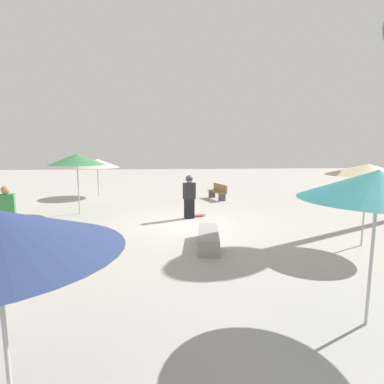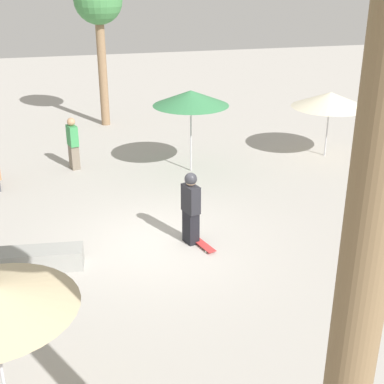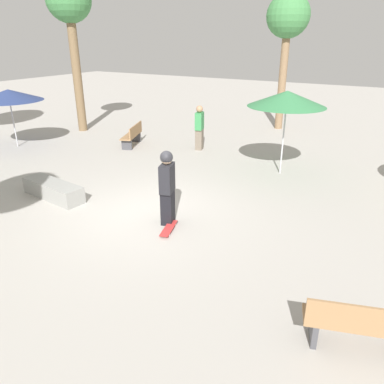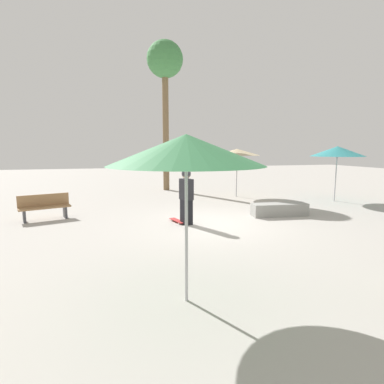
{
  "view_description": "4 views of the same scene",
  "coord_description": "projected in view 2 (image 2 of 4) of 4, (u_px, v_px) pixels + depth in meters",
  "views": [
    {
      "loc": [
        11.13,
        -0.68,
        2.81
      ],
      "look_at": [
        -0.8,
        0.25,
        1.07
      ],
      "focal_mm": 28.0,
      "sensor_mm": 36.0,
      "label": 1
    },
    {
      "loc": [
        2.04,
        11.0,
        6.03
      ],
      "look_at": [
        -0.82,
        -0.11,
        1.18
      ],
      "focal_mm": 50.0,
      "sensor_mm": 36.0,
      "label": 2
    },
    {
      "loc": [
        -5.16,
        6.66,
        4.07
      ],
      "look_at": [
        -1.28,
        -0.05,
        0.83
      ],
      "focal_mm": 35.0,
      "sensor_mm": 36.0,
      "label": 3
    },
    {
      "loc": [
        -3.03,
        -8.86,
        2.37
      ],
      "look_at": [
        -0.44,
        0.51,
        0.97
      ],
      "focal_mm": 28.0,
      "sensor_mm": 36.0,
      "label": 4
    }
  ],
  "objects": [
    {
      "name": "shade_umbrella_green",
      "position": [
        191.0,
        98.0,
        16.23
      ],
      "size": [
        2.34,
        2.34,
        2.59
      ],
      "color": "#B7B7BC",
      "rests_on": "ground_plane"
    },
    {
      "name": "palm_tree_center_right",
      "position": [
        98.0,
        5.0,
        20.33
      ],
      "size": [
        1.87,
        1.87,
        5.82
      ],
      "color": "#896B4C",
      "rests_on": "ground_plane"
    },
    {
      "name": "concrete_ledge",
      "position": [
        36.0,
        259.0,
        11.5
      ],
      "size": [
        2.04,
        0.79,
        0.44
      ],
      "rotation": [
        0.0,
        0.0,
        3.03
      ],
      "color": "gray",
      "rests_on": "ground_plane"
    },
    {
      "name": "skater_main",
      "position": [
        191.0,
        206.0,
        12.31
      ],
      "size": [
        0.39,
        0.52,
        1.76
      ],
      "rotation": [
        0.0,
        0.0,
        1.88
      ],
      "color": "black",
      "rests_on": "ground_plane"
    },
    {
      "name": "skateboard",
      "position": [
        204.0,
        245.0,
        12.43
      ],
      "size": [
        0.42,
        0.82,
        0.07
      ],
      "rotation": [
        0.0,
        0.0,
        1.86
      ],
      "color": "red",
      "rests_on": "ground_plane"
    },
    {
      "name": "bystander_watching",
      "position": [
        73.0,
        144.0,
        16.99
      ],
      "size": [
        0.37,
        0.51,
        1.68
      ],
      "rotation": [
        0.0,
        0.0,
        4.98
      ],
      "color": "#726656",
      "rests_on": "ground_plane"
    },
    {
      "name": "shade_umbrella_cream",
      "position": [
        330.0,
        100.0,
        17.75
      ],
      "size": [
        2.55,
        2.55,
        2.21
      ],
      "color": "#B7B7BC",
      "rests_on": "ground_plane"
    },
    {
      "name": "ground_plane",
      "position": [
        160.0,
        243.0,
        12.63
      ],
      "size": [
        60.0,
        60.0,
        0.0
      ],
      "primitive_type": "plane",
      "color": "#ADA8A0"
    }
  ]
}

